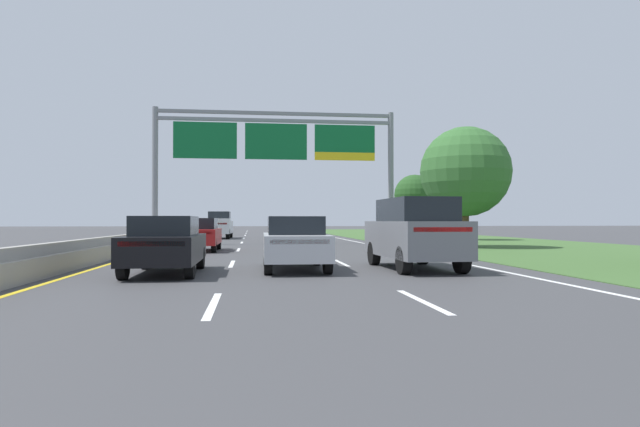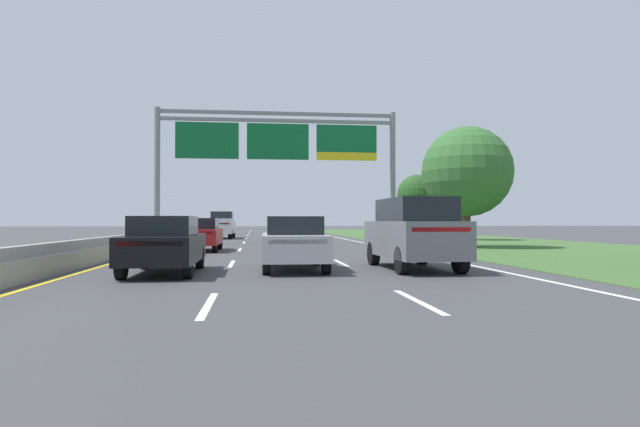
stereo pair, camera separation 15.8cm
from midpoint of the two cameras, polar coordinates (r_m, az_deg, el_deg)
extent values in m
plane|color=#3D3D3F|center=(34.09, -4.78, -3.18)|extent=(220.00, 220.00, 0.00)
cube|color=white|center=(9.68, -11.10, -9.32)|extent=(0.14, 3.00, 0.01)
cube|color=white|center=(18.61, -8.94, -5.19)|extent=(0.14, 3.00, 0.01)
cube|color=white|center=(27.59, -8.19, -3.74)|extent=(0.14, 3.00, 0.01)
cube|color=white|center=(36.58, -7.81, -3.01)|extent=(0.14, 3.00, 0.01)
cube|color=white|center=(45.57, -7.58, -2.56)|extent=(0.14, 3.00, 0.01)
cube|color=white|center=(54.57, -7.43, -2.26)|extent=(0.14, 3.00, 0.01)
cube|color=white|center=(63.56, -7.32, -2.05)|extent=(0.14, 3.00, 0.01)
cube|color=white|center=(72.56, -7.23, -1.88)|extent=(0.14, 3.00, 0.01)
cube|color=white|center=(81.56, -7.17, -1.76)|extent=(0.14, 3.00, 0.01)
cube|color=white|center=(10.09, 10.61, -8.96)|extent=(0.14, 3.00, 0.01)
cube|color=white|center=(18.83, 2.43, -5.15)|extent=(0.14, 3.00, 0.01)
cube|color=white|center=(27.74, -0.51, -3.73)|extent=(0.14, 3.00, 0.01)
cube|color=white|center=(36.69, -2.02, -3.01)|extent=(0.14, 3.00, 0.01)
cube|color=white|center=(45.66, -2.93, -2.56)|extent=(0.14, 3.00, 0.01)
cube|color=white|center=(54.64, -3.54, -2.26)|extent=(0.14, 3.00, 0.01)
cube|color=white|center=(63.63, -3.98, -2.05)|extent=(0.14, 3.00, 0.01)
cube|color=white|center=(72.62, -4.31, -1.89)|extent=(0.14, 3.00, 0.01)
cube|color=white|center=(81.61, -4.57, -1.76)|extent=(0.14, 3.00, 0.01)
cube|color=white|center=(34.79, 4.99, -3.13)|extent=(0.16, 106.00, 0.01)
cube|color=gold|center=(34.41, -14.66, -3.13)|extent=(0.16, 106.00, 0.01)
cube|color=#3D602D|center=(37.25, 17.23, -2.93)|extent=(14.00, 110.00, 0.02)
cube|color=#99968E|center=(34.50, -15.82, -2.67)|extent=(0.60, 110.00, 0.55)
cube|color=#99968E|center=(34.49, -15.81, -1.96)|extent=(0.25, 110.00, 0.30)
cylinder|color=gray|center=(34.85, -16.48, 3.80)|extent=(0.36, 0.36, 8.39)
cylinder|color=gray|center=(35.44, 7.70, 3.70)|extent=(0.36, 0.36, 8.39)
cube|color=gray|center=(34.91, -4.28, 10.34)|extent=(14.70, 0.24, 0.20)
cube|color=gray|center=(34.82, -4.28, 9.62)|extent=(14.70, 0.24, 0.20)
cube|color=#0C602D|center=(34.52, -11.53, 7.47)|extent=(3.83, 0.12, 2.23)
cube|color=#0C602D|center=(34.43, -4.27, 7.48)|extent=(3.83, 0.12, 2.23)
cube|color=#0C602D|center=(34.91, 2.92, 7.77)|extent=(3.83, 0.12, 1.73)
cube|color=yellow|center=(34.76, 2.93, 5.96)|extent=(3.83, 0.12, 0.50)
cube|color=silver|center=(45.25, -10.14, -1.41)|extent=(2.12, 5.44, 1.00)
cube|color=black|center=(46.10, -10.05, -0.29)|extent=(1.76, 1.94, 0.78)
cube|color=#B21414|center=(42.60, -10.44, -1.04)|extent=(1.68, 0.12, 0.12)
cube|color=silver|center=(43.53, -10.33, -0.64)|extent=(2.04, 1.99, 0.20)
cylinder|color=black|center=(47.17, -10.99, -1.99)|extent=(0.32, 0.85, 0.84)
cylinder|color=black|center=(47.03, -8.92, -1.99)|extent=(0.32, 0.85, 0.84)
cylinder|color=black|center=(43.51, -11.46, -2.09)|extent=(0.32, 0.85, 0.84)
cylinder|color=black|center=(43.37, -9.22, -2.10)|extent=(0.32, 0.85, 0.84)
cube|color=maroon|center=(26.81, -12.15, -2.35)|extent=(1.86, 4.42, 0.72)
cube|color=black|center=(26.75, -12.16, -1.03)|extent=(1.59, 2.32, 0.52)
cube|color=#B21414|center=(24.66, -12.68, -1.99)|extent=(1.53, 0.10, 0.12)
cylinder|color=black|center=(28.40, -13.44, -2.99)|extent=(0.23, 0.66, 0.66)
cylinder|color=black|center=(28.24, -10.22, -3.01)|extent=(0.23, 0.66, 0.66)
cylinder|color=black|center=(25.44, -14.31, -3.25)|extent=(0.23, 0.66, 0.66)
cylinder|color=black|center=(25.26, -10.71, -3.27)|extent=(0.23, 0.66, 0.66)
cube|color=slate|center=(16.66, 9.93, -2.61)|extent=(2.04, 4.75, 1.05)
cube|color=black|center=(16.51, 10.09, 0.38)|extent=(1.72, 3.05, 0.68)
cube|color=#B21414|center=(14.47, 12.80, -1.63)|extent=(1.60, 0.13, 0.12)
cylinder|color=black|center=(17.98, 5.84, -4.15)|extent=(0.28, 0.77, 0.76)
cylinder|color=black|center=(18.45, 10.80, -4.05)|extent=(0.28, 0.77, 0.76)
cylinder|color=black|center=(14.91, 8.87, -4.85)|extent=(0.28, 0.77, 0.76)
cylinder|color=black|center=(15.48, 14.70, -4.68)|extent=(0.28, 0.77, 0.76)
cube|color=#B2B5BA|center=(16.21, -2.47, -3.43)|extent=(1.90, 4.43, 0.72)
cube|color=black|center=(16.14, -2.46, -1.24)|extent=(1.60, 2.33, 0.52)
cube|color=#B21414|center=(14.04, -1.98, -2.96)|extent=(1.53, 0.11, 0.12)
cylinder|color=black|center=(17.70, -5.34, -4.37)|extent=(0.23, 0.66, 0.66)
cylinder|color=black|center=(17.78, -0.16, -4.36)|extent=(0.23, 0.66, 0.66)
cylinder|color=black|center=(14.71, -5.27, -5.11)|extent=(0.23, 0.66, 0.66)
cylinder|color=black|center=(14.81, 0.96, -5.08)|extent=(0.23, 0.66, 0.66)
cube|color=black|center=(15.59, -15.58, -3.51)|extent=(1.84, 4.41, 0.72)
cube|color=black|center=(15.52, -15.60, -1.23)|extent=(1.58, 2.31, 0.52)
cube|color=#B21414|center=(13.45, -16.97, -3.03)|extent=(1.53, 0.09, 0.12)
cylinder|color=black|center=(17.21, -17.47, -4.44)|extent=(0.22, 0.66, 0.66)
cylinder|color=black|center=(16.99, -12.15, -4.51)|extent=(0.22, 0.66, 0.66)
cylinder|color=black|center=(14.29, -19.69, -5.19)|extent=(0.22, 0.66, 0.66)
cylinder|color=black|center=(14.02, -13.27, -5.30)|extent=(0.22, 0.66, 0.66)
cylinder|color=#4C3823|center=(30.64, 15.23, -1.41)|extent=(0.36, 0.36, 2.16)
sphere|color=#33662D|center=(30.75, 15.21, 4.24)|extent=(4.87, 4.87, 4.87)
cylinder|color=#4C3823|center=(42.14, 14.74, -0.71)|extent=(0.36, 0.36, 2.92)
sphere|color=#234C1E|center=(42.25, 14.73, 3.33)|extent=(3.79, 3.79, 3.79)
cylinder|color=#4C3823|center=(53.76, 10.19, -1.00)|extent=(0.36, 0.36, 2.40)
sphere|color=#234C1E|center=(53.81, 10.18, 1.94)|extent=(3.91, 3.91, 3.91)
camera|label=1|loc=(0.08, -89.77, 0.00)|focal=30.74mm
camera|label=2|loc=(0.08, 90.23, 0.00)|focal=30.74mm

